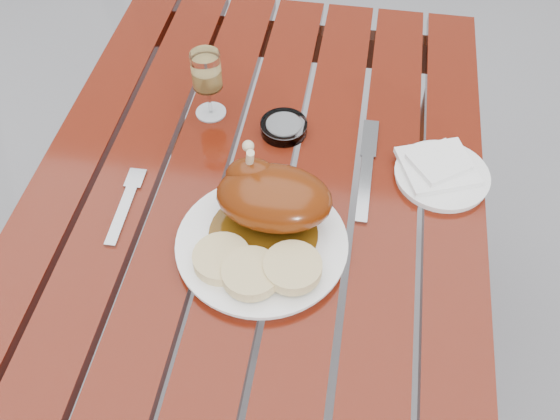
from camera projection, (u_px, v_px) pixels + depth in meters
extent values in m
plane|color=slate|center=(264.00, 373.00, 1.68)|extent=(60.00, 60.00, 0.00)
cube|color=#631B0B|center=(260.00, 300.00, 1.39)|extent=(0.80, 1.20, 0.75)
cylinder|color=white|center=(262.00, 245.00, 1.01)|extent=(0.34, 0.34, 0.02)
cylinder|color=#533209|center=(263.00, 233.00, 1.01)|extent=(0.18, 0.18, 0.00)
ellipsoid|color=maroon|center=(274.00, 198.00, 0.99)|extent=(0.19, 0.13, 0.09)
ellipsoid|color=maroon|center=(252.00, 178.00, 1.00)|extent=(0.09, 0.06, 0.07)
cylinder|color=#C6B28C|center=(249.00, 166.00, 0.99)|extent=(0.03, 0.04, 0.10)
cylinder|color=#E0CB88|center=(222.00, 259.00, 0.97)|extent=(0.09, 0.09, 0.02)
cylinder|color=#E0CB88|center=(251.00, 273.00, 0.95)|extent=(0.09, 0.09, 0.02)
cylinder|color=#E0CB88|center=(293.00, 267.00, 0.95)|extent=(0.09, 0.09, 0.02)
cylinder|color=tan|center=(208.00, 85.00, 1.17)|extent=(0.07, 0.07, 0.14)
cylinder|color=white|center=(442.00, 176.00, 1.11)|extent=(0.22, 0.22, 0.01)
cube|color=white|center=(437.00, 166.00, 1.11)|extent=(0.16, 0.15, 0.01)
cylinder|color=#B2B7BC|center=(284.00, 127.00, 1.18)|extent=(0.11, 0.11, 0.02)
cube|color=gray|center=(124.00, 209.00, 1.07)|extent=(0.02, 0.16, 0.01)
cube|color=gray|center=(366.00, 176.00, 1.11)|extent=(0.02, 0.22, 0.01)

